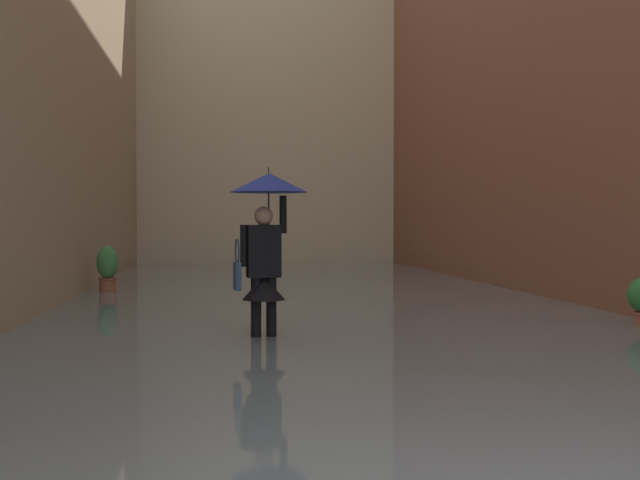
% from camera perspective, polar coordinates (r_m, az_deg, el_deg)
% --- Properties ---
extents(ground_plane, '(60.00, 60.00, 0.00)m').
position_cam_1_polar(ground_plane, '(13.79, -0.89, -4.66)').
color(ground_plane, gray).
extents(flood_water, '(9.03, 27.81, 0.12)m').
position_cam_1_polar(flood_water, '(13.78, -0.89, -4.41)').
color(flood_water, slate).
rests_on(flood_water, ground_plane).
extents(building_facade_right, '(2.04, 25.81, 9.63)m').
position_cam_1_polar(building_facade_right, '(14.42, -21.81, 14.76)').
color(building_facade_right, tan).
rests_on(building_facade_right, ground_plane).
extents(building_facade_far, '(11.83, 1.80, 13.55)m').
position_cam_1_polar(building_facade_far, '(26.02, -4.05, 13.19)').
color(building_facade_far, beige).
rests_on(building_facade_far, ground_plane).
extents(person_wading, '(0.90, 0.90, 2.08)m').
position_cam_1_polar(person_wading, '(8.86, -4.07, 0.97)').
color(person_wading, '#2D2319').
rests_on(person_wading, ground_plane).
extents(potted_plant_near_right, '(0.41, 0.41, 0.99)m').
position_cam_1_polar(potted_plant_near_right, '(15.12, -15.54, -2.10)').
color(potted_plant_near_right, '#9E563D').
rests_on(potted_plant_near_right, ground_plane).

